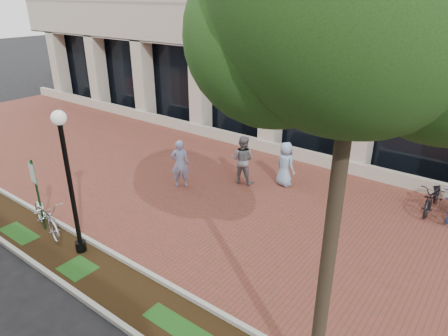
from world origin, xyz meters
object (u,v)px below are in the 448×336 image
Objects in this scene: locked_bicycle at (46,216)px; pedestrian_left at (180,164)px; parking_sign at (36,186)px; lamppost at (69,177)px; street_tree at (367,1)px; pedestrian_right at (285,164)px; pedestrian_mid at (243,160)px.

pedestrian_left is at bearing 0.82° from locked_bicycle.
lamppost is (1.81, 0.01, 0.80)m from parking_sign.
street_tree is 4.73× the size of pedestrian_left.
pedestrian_left is 3.75m from pedestrian_right.
pedestrian_right is (4.18, 6.93, -0.61)m from parking_sign.
street_tree reaches higher than pedestrian_mid.
pedestrian_mid is 1.10× the size of pedestrian_right.
pedestrian_mid is (2.85, 6.18, -0.52)m from parking_sign.
pedestrian_mid reaches higher than locked_bicycle.
pedestrian_left is (1.26, 4.58, -0.55)m from parking_sign.
pedestrian_right is at bearing -163.47° from pedestrian_mid.
pedestrian_right is (-4.53, 6.98, -5.53)m from street_tree.
lamppost is 4.80m from pedestrian_left.
locked_bicycle is 1.25× the size of pedestrian_right.
pedestrian_left is at bearing 56.55° from pedestrian_right.
locked_bicycle is at bearing 54.28° from pedestrian_mid.
locked_bicycle is at bearing 38.69° from pedestrian_left.
locked_bicycle is 7.97m from pedestrian_right.
locked_bicycle is at bearing 179.64° from street_tree.
lamppost is 8.03m from street_tree.
street_tree is (6.90, -0.05, 4.12)m from lamppost.
pedestrian_mid reaches higher than pedestrian_right.
street_tree is at bearing -76.90° from locked_bicycle.
lamppost is at bearing 179.58° from street_tree.
parking_sign is 1.26× the size of pedestrian_left.
street_tree reaches higher than locked_bicycle.
parking_sign reaches higher than pedestrian_right.
lamppost is at bearing 67.69° from pedestrian_mid.
street_tree is (8.71, -0.04, 4.92)m from parking_sign.
lamppost is 7.45m from pedestrian_right.
lamppost is at bearing 5.39° from parking_sign.
street_tree is at bearing 140.65° from pedestrian_right.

